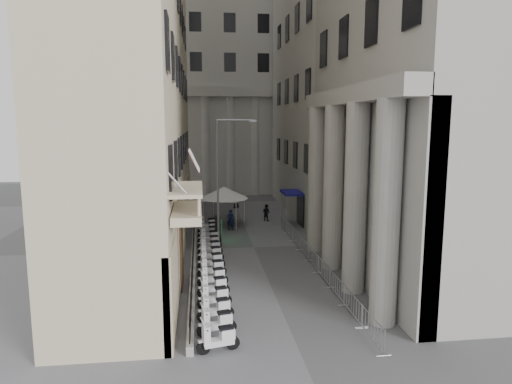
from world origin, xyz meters
TOP-DOWN VIEW (x-y plane):
  - left_building at (-7.50, 22.00)m, footprint 5.00×36.00m
  - far_building at (0.00, 48.00)m, footprint 22.00×10.00m
  - iron_fence at (-4.30, 18.00)m, footprint 0.30×28.00m
  - blue_awning at (4.15, 26.00)m, footprint 1.60×3.00m
  - flag at (-4.00, 5.00)m, footprint 1.00×1.40m
  - scooter_0 at (-3.17, 4.28)m, footprint 1.49×0.86m
  - scooter_1 at (-3.17, 5.75)m, footprint 1.49×0.86m
  - scooter_2 at (-3.17, 7.22)m, footprint 1.49×0.86m
  - scooter_3 at (-3.17, 8.69)m, footprint 1.49×0.86m
  - scooter_4 at (-3.17, 10.16)m, footprint 1.49×0.86m
  - scooter_5 at (-3.17, 11.64)m, footprint 1.49×0.86m
  - scooter_6 at (-3.17, 13.11)m, footprint 1.49×0.86m
  - scooter_7 at (-3.17, 14.58)m, footprint 1.49×0.86m
  - scooter_8 at (-3.17, 16.05)m, footprint 1.49×0.86m
  - scooter_9 at (-3.17, 17.52)m, footprint 1.49×0.86m
  - scooter_10 at (-3.17, 18.99)m, footprint 1.49×0.86m
  - scooter_11 at (-3.17, 20.47)m, footprint 1.49×0.86m
  - scooter_12 at (-3.17, 21.94)m, footprint 1.49×0.86m
  - scooter_13 at (-3.17, 23.41)m, footprint 1.49×0.86m
  - scooter_14 at (-3.17, 24.88)m, footprint 1.49×0.86m
  - barrier_0 at (3.16, 4.32)m, footprint 0.60×2.40m
  - barrier_1 at (3.16, 6.82)m, footprint 0.60×2.40m
  - barrier_2 at (3.16, 9.32)m, footprint 0.60×2.40m
  - barrier_3 at (3.16, 11.82)m, footprint 0.60×2.40m
  - barrier_4 at (3.16, 14.32)m, footprint 0.60×2.40m
  - barrier_5 at (3.16, 16.82)m, footprint 0.60×2.40m
  - barrier_6 at (3.16, 19.32)m, footprint 0.60×2.40m
  - barrier_7 at (3.16, 21.82)m, footprint 0.60×2.40m
  - barrier_8 at (3.16, 24.32)m, footprint 0.60×2.40m
  - security_tent at (-2.11, 27.47)m, footprint 4.18×4.18m
  - street_lamp at (-2.10, 20.55)m, footprint 2.99×0.30m
  - info_kiosk at (-2.49, 21.09)m, footprint 0.47×0.96m
  - pedestrian_a at (-1.30, 24.77)m, footprint 0.69×0.50m
  - pedestrian_b at (2.21, 28.01)m, footprint 0.95×0.94m
  - pedestrian_c at (-0.06, 34.65)m, footprint 0.93×0.90m

SIDE VIEW (x-z plane):
  - iron_fence at x=-4.30m, z-range -0.70..0.70m
  - blue_awning at x=4.15m, z-range -1.50..1.50m
  - flag at x=-4.00m, z-range -4.10..4.10m
  - scooter_0 at x=-3.17m, z-range -0.75..0.75m
  - scooter_1 at x=-3.17m, z-range -0.75..0.75m
  - scooter_2 at x=-3.17m, z-range -0.75..0.75m
  - scooter_3 at x=-3.17m, z-range -0.75..0.75m
  - scooter_4 at x=-3.17m, z-range -0.75..0.75m
  - scooter_5 at x=-3.17m, z-range -0.75..0.75m
  - scooter_6 at x=-3.17m, z-range -0.75..0.75m
  - scooter_7 at x=-3.17m, z-range -0.75..0.75m
  - scooter_8 at x=-3.17m, z-range -0.75..0.75m
  - scooter_9 at x=-3.17m, z-range -0.75..0.75m
  - scooter_10 at x=-3.17m, z-range -0.75..0.75m
  - scooter_11 at x=-3.17m, z-range -0.75..0.75m
  - scooter_12 at x=-3.17m, z-range -0.75..0.75m
  - scooter_13 at x=-3.17m, z-range -0.75..0.75m
  - scooter_14 at x=-3.17m, z-range -0.75..0.75m
  - barrier_0 at x=3.16m, z-range -0.55..0.55m
  - barrier_1 at x=3.16m, z-range -0.55..0.55m
  - barrier_2 at x=3.16m, z-range -0.55..0.55m
  - barrier_3 at x=3.16m, z-range -0.55..0.55m
  - barrier_4 at x=3.16m, z-range -0.55..0.55m
  - barrier_5 at x=3.16m, z-range -0.55..0.55m
  - barrier_6 at x=3.16m, z-range -0.55..0.55m
  - barrier_7 at x=3.16m, z-range -0.55..0.55m
  - barrier_8 at x=3.16m, z-range -0.55..0.55m
  - pedestrian_b at x=2.21m, z-range 0.00..1.55m
  - pedestrian_c at x=-0.06m, z-range 0.00..1.61m
  - pedestrian_a at x=-1.30m, z-range 0.00..1.75m
  - info_kiosk at x=-2.49m, z-range 0.01..1.96m
  - security_tent at x=-2.11m, z-range 1.14..4.54m
  - street_lamp at x=-2.10m, z-range 0.95..10.13m
  - far_building at x=0.00m, z-range 0.00..30.00m
  - left_building at x=-7.50m, z-range 0.00..34.00m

